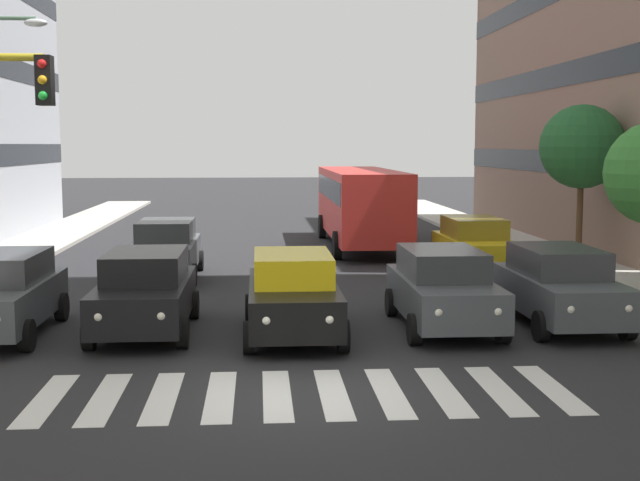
{
  "coord_description": "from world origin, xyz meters",
  "views": [
    {
      "loc": [
        0.73,
        13.1,
        3.97
      ],
      "look_at": [
        -0.75,
        -6.87,
        1.69
      ],
      "focal_mm": 47.34,
      "sensor_mm": 36.0,
      "label": 1
    }
  ],
  "objects_px": {
    "car_1": "(443,288)",
    "car_3": "(145,291)",
    "car_row2_1": "(475,245)",
    "car_0": "(559,286)",
    "car_4": "(1,294)",
    "street_tree_2": "(582,147)",
    "car_2": "(293,294)",
    "car_row2_0": "(166,249)",
    "bus_behind_traffic": "(360,199)"
  },
  "relations": [
    {
      "from": "car_0",
      "to": "street_tree_2",
      "type": "distance_m",
      "value": 10.01
    },
    {
      "from": "street_tree_2",
      "to": "car_row2_0",
      "type": "bearing_deg",
      "value": 5.92
    },
    {
      "from": "car_4",
      "to": "car_2",
      "type": "bearing_deg",
      "value": 175.31
    },
    {
      "from": "bus_behind_traffic",
      "to": "car_4",
      "type": "bearing_deg",
      "value": 57.73
    },
    {
      "from": "car_2",
      "to": "car_1",
      "type": "bearing_deg",
      "value": -171.43
    },
    {
      "from": "car_row2_1",
      "to": "car_0",
      "type": "bearing_deg",
      "value": 89.32
    },
    {
      "from": "car_2",
      "to": "car_3",
      "type": "distance_m",
      "value": 3.15
    },
    {
      "from": "car_0",
      "to": "car_row2_1",
      "type": "height_order",
      "value": "same"
    },
    {
      "from": "car_row2_0",
      "to": "car_3",
      "type": "bearing_deg",
      "value": 92.82
    },
    {
      "from": "car_0",
      "to": "bus_behind_traffic",
      "type": "relative_size",
      "value": 0.42
    },
    {
      "from": "car_row2_1",
      "to": "car_3",
      "type": "bearing_deg",
      "value": 40.22
    },
    {
      "from": "car_1",
      "to": "bus_behind_traffic",
      "type": "distance_m",
      "value": 14.82
    },
    {
      "from": "car_0",
      "to": "bus_behind_traffic",
      "type": "height_order",
      "value": "bus_behind_traffic"
    },
    {
      "from": "car_2",
      "to": "car_4",
      "type": "height_order",
      "value": "same"
    },
    {
      "from": "car_0",
      "to": "car_row2_1",
      "type": "bearing_deg",
      "value": -90.68
    },
    {
      "from": "car_4",
      "to": "bus_behind_traffic",
      "type": "relative_size",
      "value": 0.42
    },
    {
      "from": "car_4",
      "to": "street_tree_2",
      "type": "distance_m",
      "value": 18.35
    },
    {
      "from": "car_2",
      "to": "car_row2_0",
      "type": "xyz_separation_m",
      "value": [
        3.46,
        -7.98,
        0.0
      ]
    },
    {
      "from": "car_0",
      "to": "car_4",
      "type": "distance_m",
      "value": 11.95
    },
    {
      "from": "car_3",
      "to": "car_4",
      "type": "xyz_separation_m",
      "value": [
        2.97,
        0.05,
        0.0
      ]
    },
    {
      "from": "car_3",
      "to": "bus_behind_traffic",
      "type": "xyz_separation_m",
      "value": [
        -6.37,
        -14.73,
        0.97
      ]
    },
    {
      "from": "car_4",
      "to": "car_3",
      "type": "bearing_deg",
      "value": -179.06
    },
    {
      "from": "car_1",
      "to": "car_row2_0",
      "type": "relative_size",
      "value": 1.0
    },
    {
      "from": "car_4",
      "to": "car_row2_1",
      "type": "relative_size",
      "value": 1.0
    },
    {
      "from": "car_1",
      "to": "car_4",
      "type": "xyz_separation_m",
      "value": [
        9.33,
        -0.0,
        0.0
      ]
    },
    {
      "from": "car_1",
      "to": "car_row2_1",
      "type": "bearing_deg",
      "value": -109.31
    },
    {
      "from": "car_2",
      "to": "car_0",
      "type": "bearing_deg",
      "value": -174.14
    },
    {
      "from": "car_2",
      "to": "car_row2_0",
      "type": "bearing_deg",
      "value": -66.53
    },
    {
      "from": "car_row2_0",
      "to": "bus_behind_traffic",
      "type": "bearing_deg",
      "value": -132.7
    },
    {
      "from": "car_4",
      "to": "car_row2_0",
      "type": "distance_m",
      "value": 7.92
    },
    {
      "from": "car_0",
      "to": "car_4",
      "type": "height_order",
      "value": "same"
    },
    {
      "from": "car_2",
      "to": "car_4",
      "type": "relative_size",
      "value": 1.0
    },
    {
      "from": "car_4",
      "to": "bus_behind_traffic",
      "type": "xyz_separation_m",
      "value": [
        -9.33,
        -14.78,
        0.97
      ]
    },
    {
      "from": "car_row2_0",
      "to": "car_row2_1",
      "type": "xyz_separation_m",
      "value": [
        -9.44,
        -0.24,
        0.0
      ]
    },
    {
      "from": "car_1",
      "to": "street_tree_2",
      "type": "bearing_deg",
      "value": -126.09
    },
    {
      "from": "car_2",
      "to": "street_tree_2",
      "type": "xyz_separation_m",
      "value": [
        -9.72,
        -9.35,
        3.01
      ]
    },
    {
      "from": "car_3",
      "to": "car_row2_1",
      "type": "xyz_separation_m",
      "value": [
        -9.08,
        -7.68,
        0.0
      ]
    },
    {
      "from": "car_3",
      "to": "car_row2_1",
      "type": "height_order",
      "value": "same"
    },
    {
      "from": "car_1",
      "to": "car_3",
      "type": "relative_size",
      "value": 1.0
    },
    {
      "from": "car_1",
      "to": "car_2",
      "type": "height_order",
      "value": "same"
    },
    {
      "from": "car_3",
      "to": "car_row2_0",
      "type": "distance_m",
      "value": 7.44
    },
    {
      "from": "car_2",
      "to": "street_tree_2",
      "type": "height_order",
      "value": "street_tree_2"
    },
    {
      "from": "car_2",
      "to": "car_row2_0",
      "type": "height_order",
      "value": "same"
    },
    {
      "from": "car_4",
      "to": "bus_behind_traffic",
      "type": "height_order",
      "value": "bus_behind_traffic"
    },
    {
      "from": "car_3",
      "to": "car_4",
      "type": "height_order",
      "value": "same"
    },
    {
      "from": "car_0",
      "to": "car_row2_0",
      "type": "bearing_deg",
      "value": -38.26
    },
    {
      "from": "car_0",
      "to": "car_4",
      "type": "bearing_deg",
      "value": 0.52
    },
    {
      "from": "car_4",
      "to": "bus_behind_traffic",
      "type": "distance_m",
      "value": 17.51
    },
    {
      "from": "car_4",
      "to": "car_row2_0",
      "type": "height_order",
      "value": "same"
    },
    {
      "from": "car_0",
      "to": "car_row2_1",
      "type": "xyz_separation_m",
      "value": [
        -0.09,
        -7.62,
        0.0
      ]
    }
  ]
}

